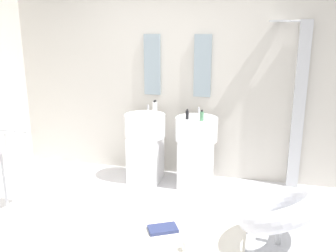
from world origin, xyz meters
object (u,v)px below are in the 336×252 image
pedestal_sink_right (196,148)px  coffee_mug (186,246)px  pedestal_sink_left (145,144)px  towel_rack (13,155)px  soap_bottle_grey (155,108)px  soap_bottle_green (202,116)px  shower_column (298,103)px  soap_bottle_white (155,109)px  soap_bottle_black (187,115)px  magazine_navy (163,229)px  lounge_chair (280,215)px

pedestal_sink_right → coffee_mug: (0.19, -1.45, -0.44)m
pedestal_sink_left → towel_rack: bearing=-135.4°
soap_bottle_grey → soap_bottle_green: 0.66m
shower_column → soap_bottle_white: shower_column is taller
pedestal_sink_right → soap_bottle_green: 0.48m
shower_column → soap_bottle_white: (-1.69, -0.37, -0.09)m
coffee_mug → soap_bottle_white: 1.79m
soap_bottle_grey → soap_bottle_black: bearing=-20.2°
shower_column → pedestal_sink_right: bearing=-166.0°
pedestal_sink_left → coffee_mug: pedestal_sink_left is taller
shower_column → soap_bottle_green: size_ratio=15.75×
pedestal_sink_left → soap_bottle_green: soap_bottle_green is taller
towel_rack → pedestal_sink_right: bearing=31.8°
pedestal_sink_right → soap_bottle_white: 0.71m
coffee_mug → soap_bottle_white: size_ratio=0.50×
shower_column → soap_bottle_green: 1.19m
pedestal_sink_right → soap_bottle_green: (0.08, -0.15, 0.45)m
magazine_navy → soap_bottle_green: bearing=50.3°
coffee_mug → soap_bottle_green: bearing=94.4°
pedestal_sink_right → coffee_mug: bearing=-82.7°
pedestal_sink_right → soap_bottle_grey: (-0.55, 0.06, 0.48)m
soap_bottle_white → soap_bottle_green: bearing=-6.5°
shower_column → magazine_navy: (-1.29, -1.46, -1.05)m
shower_column → towel_rack: 3.32m
pedestal_sink_right → shower_column: size_ratio=0.49×
soap_bottle_grey → pedestal_sink_right: bearing=-5.8°
magazine_navy → coffee_mug: coffee_mug is taller
magazine_navy → coffee_mug: (0.30, -0.28, 0.03)m
soap_bottle_white → pedestal_sink_right: bearing=8.7°
soap_bottle_green → shower_column: bearing=21.9°
soap_bottle_grey → magazine_navy: bearing=-70.3°
soap_bottle_green → towel_rack: bearing=-152.8°
pedestal_sink_right → soap_bottle_green: bearing=-59.9°
magazine_navy → soap_bottle_green: (0.20, 1.02, 0.93)m
pedestal_sink_left → lounge_chair: pedestal_sink_left is taller
towel_rack → soap_bottle_black: soap_bottle_black is taller
pedestal_sink_right → shower_column: shower_column is taller
lounge_chair → soap_bottle_white: bearing=143.0°
magazine_navy → pedestal_sink_left: bearing=86.8°
shower_column → coffee_mug: bearing=-119.8°
magazine_navy → soap_bottle_green: soap_bottle_green is taller
pedestal_sink_right → shower_column: (1.18, 0.29, 0.58)m
soap_bottle_black → magazine_navy: bearing=-90.7°
soap_bottle_grey → soap_bottle_green: bearing=-17.7°
shower_column → towel_rack: bearing=-154.7°
pedestal_sink_right → soap_bottle_white: bearing=-171.3°
magazine_navy → soap_bottle_grey: size_ratio=1.57×
lounge_chair → soap_bottle_black: size_ratio=8.26×
coffee_mug → soap_bottle_grey: size_ratio=0.55×
pedestal_sink_left → coffee_mug: 1.74m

